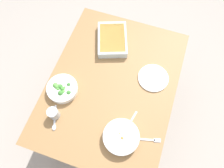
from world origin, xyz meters
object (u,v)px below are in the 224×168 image
baking_dish (112,39)px  spoon_spare (55,121)px  spoon_by_stew (128,126)px  broccoli_bowl (62,89)px  stew_bowl (121,137)px  side_plate (153,78)px  fork_on_table (149,140)px  spoon_by_broccoli (67,94)px  drink_cup (54,114)px

baking_dish → spoon_spare: baking_dish is taller
spoon_by_stew → broccoli_bowl: bearing=79.7°
broccoli_bowl → spoon_spare: 0.23m
broccoli_bowl → stew_bowl: bearing=-110.6°
stew_bowl → baking_dish: (0.69, 0.29, 0.00)m
spoon_by_stew → side_plate: bearing=-10.1°
baking_dish → spoon_spare: bearing=167.6°
baking_dish → fork_on_table: bearing=-143.8°
stew_bowl → fork_on_table: size_ratio=1.33×
spoon_spare → fork_on_table: 0.64m
side_plate → spoon_by_stew: size_ratio=1.26×
broccoli_bowl → spoon_by_stew: (-0.09, -0.51, -0.03)m
spoon_by_stew → spoon_spare: (-0.13, 0.47, 0.00)m
fork_on_table → side_plate: bearing=11.1°
side_plate → spoon_by_broccoli: (-0.31, 0.54, -0.00)m
side_plate → spoon_by_stew: (-0.39, 0.07, -0.00)m
side_plate → spoon_spare: side_plate is taller
broccoli_bowl → spoon_by_broccoli: (-0.02, -0.04, -0.03)m
spoon_by_stew → drink_cup: bearing=100.5°
spoon_spare → spoon_by_broccoli: bearing=-0.5°
drink_cup → side_plate: (0.48, -0.56, -0.03)m
baking_dish → fork_on_table: baking_dish is taller
stew_bowl → spoon_by_broccoli: 0.48m
drink_cup → spoon_by_stew: bearing=-79.5°
spoon_by_stew → spoon_by_broccoli: same height
stew_bowl → drink_cup: 0.47m
spoon_by_stew → fork_on_table: bearing=-106.0°
fork_on_table → spoon_by_broccoli: bearing=78.9°
drink_cup → fork_on_table: (0.05, -0.64, -0.04)m
stew_bowl → spoon_spare: 0.46m
side_plate → spoon_spare: (-0.52, 0.54, -0.00)m
baking_dish → stew_bowl: bearing=-157.0°
side_plate → spoon_spare: 0.75m
baking_dish → fork_on_table: 0.80m
drink_cup → baking_dish: bearing=-14.3°
side_plate → spoon_by_broccoli: side_plate is taller
baking_dish → side_plate: (-0.21, -0.38, -0.03)m
stew_bowl → fork_on_table: 0.19m
spoon_spare → fork_on_table: size_ratio=0.97×
fork_on_table → stew_bowl: bearing=104.7°
broccoli_bowl → side_plate: (0.30, -0.58, -0.02)m
spoon_by_broccoli → baking_dish: bearing=-17.0°
broccoli_bowl → side_plate: size_ratio=0.99×
fork_on_table → drink_cup: bearing=94.1°
drink_cup → spoon_spare: bearing=-159.0°
side_plate → spoon_by_stew: side_plate is taller
broccoli_bowl → side_plate: 0.65m
spoon_by_broccoli → spoon_spare: same height
broccoli_bowl → spoon_by_broccoli: bearing=-110.3°
baking_dish → drink_cup: 0.71m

